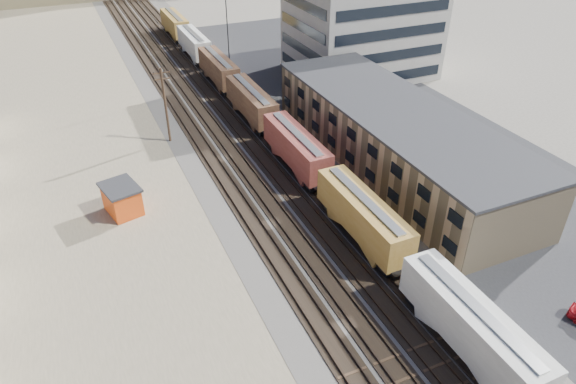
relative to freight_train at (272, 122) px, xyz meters
name	(u,v)px	position (x,y,z in m)	size (l,w,h in m)	color
ground	(409,352)	(-3.80, -36.34, -2.79)	(300.00, 300.00, 0.00)	#6B6356
ballast_bed	(214,108)	(-3.80, 13.66, -2.76)	(18.00, 200.00, 0.06)	#4C4742
dirt_yard	(81,165)	(-23.80, 3.66, -2.78)	(24.00, 180.00, 0.03)	#7C7055
asphalt_lot	(393,122)	(18.20, -1.34, -2.77)	(26.00, 120.00, 0.04)	#232326
rail_tracks	(211,108)	(-4.35, 13.66, -2.68)	(11.40, 200.00, 0.24)	black
freight_train	(272,122)	(0.00, 0.00, 0.00)	(3.00, 119.74, 4.46)	black
warehouse	(394,137)	(11.18, -11.34, 0.86)	(12.40, 40.40, 7.25)	tan
office_tower	(362,18)	(24.15, 18.61, 6.47)	(22.60, 18.60, 18.45)	#9E998E
utility_pole_north	(165,104)	(-12.30, 5.66, 2.50)	(2.20, 0.32, 10.00)	#382619
radio_mast	(227,26)	(2.20, 23.66, 6.33)	(1.20, 0.16, 18.00)	black
maintenance_shed	(122,199)	(-20.54, -8.64, -1.16)	(4.29, 5.02, 3.19)	#EA5016
parked_car_blue	(397,111)	(19.68, 0.19, -1.94)	(2.82, 6.11, 1.70)	navy
parked_car_far	(397,69)	(29.96, 15.26, -1.98)	(1.92, 4.77, 1.63)	silver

